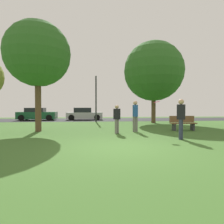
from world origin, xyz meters
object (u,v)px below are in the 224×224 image
oak_tree_center (154,71)px  person_catcher (117,118)px  frisbee_disc (157,102)px  person_bystander (135,114)px  person_thrower (181,117)px  parked_car_silver (84,114)px  park_bench (183,123)px  maple_tree_far (38,54)px  street_lamp_post (96,99)px  parked_car_green (37,114)px

oak_tree_center → person_catcher: bearing=-121.9°
oak_tree_center → frisbee_disc: 9.22m
person_bystander → frisbee_disc: bearing=-171.1°
frisbee_disc → person_thrower: bearing=-40.3°
parked_car_silver → park_bench: 12.93m
maple_tree_far → street_lamp_post: size_ratio=1.45×
oak_tree_center → person_catcher: oak_tree_center is taller
maple_tree_far → parked_car_silver: bearing=78.2°
maple_tree_far → frisbee_disc: maple_tree_far is taller
person_catcher → parked_car_green: 14.20m
oak_tree_center → parked_car_silver: oak_tree_center is taller
person_catcher → frisbee_disc: frisbee_disc is taller
person_thrower → street_lamp_post: size_ratio=0.40×
oak_tree_center → street_lamp_post: oak_tree_center is taller
person_bystander → frisbee_disc: size_ratio=5.66×
parked_car_green → park_bench: parked_car_green is taller
maple_tree_far → parked_car_silver: size_ratio=1.60×
street_lamp_post → maple_tree_far: bearing=-116.7°
oak_tree_center → parked_car_green: size_ratio=1.80×
person_bystander → park_bench: person_bystander is taller
parked_car_green → park_bench: (11.80, -11.03, -0.19)m
person_catcher → parked_car_silver: 12.37m
frisbee_disc → park_bench: (2.52, 2.48, -1.23)m
person_bystander → parked_car_green: size_ratio=0.44×
person_catcher → park_bench: bearing=53.6°
oak_tree_center → street_lamp_post: 6.04m
person_bystander → frisbee_disc: (0.58, -2.09, 0.67)m
frisbee_disc → street_lamp_post: street_lamp_post is taller
oak_tree_center → parked_car_silver: bearing=141.0°
parked_car_green → park_bench: size_ratio=2.59×
oak_tree_center → person_thrower: 9.94m
person_thrower → maple_tree_far: bearing=13.6°
person_bystander → frisbee_disc: 2.28m
parked_car_silver → maple_tree_far: bearing=-101.8°
frisbee_disc → parked_car_silver: (-4.03, 13.63, -1.05)m
frisbee_disc → park_bench: 3.74m
oak_tree_center → maple_tree_far: (-8.81, -5.46, -0.18)m
person_thrower → person_bystander: (-1.45, 2.83, 0.01)m
frisbee_disc → parked_car_green: 16.42m
person_bystander → oak_tree_center: bearing=-33.1°
person_thrower → person_catcher: person_thrower is taller
person_thrower → person_bystander: bearing=-22.6°
street_lamp_post → person_catcher: bearing=-83.3°
frisbee_disc → street_lamp_post: bearing=105.3°
person_catcher → street_lamp_post: bearing=137.0°
frisbee_disc → street_lamp_post: (-2.73, 9.95, 0.56)m
person_thrower → park_bench: person_thrower is taller
oak_tree_center → park_bench: bearing=-90.1°
parked_car_silver → person_thrower: bearing=-71.2°
person_catcher → person_bystander: bearing=68.3°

